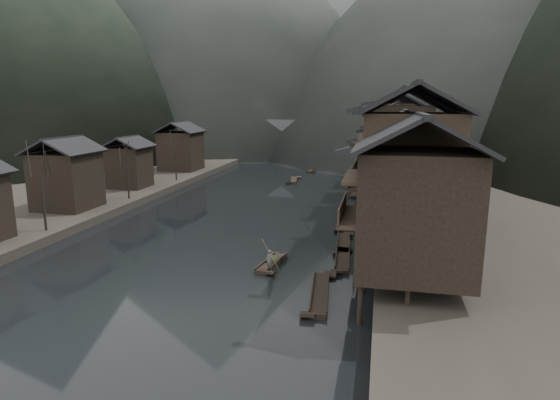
# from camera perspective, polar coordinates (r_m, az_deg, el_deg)

# --- Properties ---
(water) EXTENTS (300.00, 300.00, 0.00)m
(water) POSITION_cam_1_polar(r_m,az_deg,el_deg) (42.14, -9.43, -6.54)
(water) COLOR black
(water) RESTS_ON ground
(right_bank) EXTENTS (40.00, 200.00, 1.80)m
(right_bank) POSITION_cam_1_polar(r_m,az_deg,el_deg) (80.57, 26.39, 1.90)
(right_bank) COLOR #2D2823
(right_bank) RESTS_ON ground
(left_bank) EXTENTS (40.00, 200.00, 1.20)m
(left_bank) POSITION_cam_1_polar(r_m,az_deg,el_deg) (92.75, -20.63, 3.37)
(left_bank) COLOR #2D2823
(left_bank) RESTS_ON ground
(stilt_houses) EXTENTS (9.00, 67.60, 15.20)m
(stilt_houses) POSITION_cam_1_polar(r_m,az_deg,el_deg) (56.92, 14.54, 7.16)
(stilt_houses) COLOR black
(stilt_houses) RESTS_ON ground
(left_houses) EXTENTS (8.10, 53.20, 8.73)m
(left_houses) POSITION_cam_1_polar(r_m,az_deg,el_deg) (67.75, -19.61, 4.85)
(left_houses) COLOR black
(left_houses) RESTS_ON left_bank
(bare_trees) EXTENTS (3.88, 45.12, 7.76)m
(bare_trees) POSITION_cam_1_polar(r_m,az_deg,el_deg) (54.66, -23.86, 4.01)
(bare_trees) COLOR black
(bare_trees) RESTS_ON left_bank
(moored_sampans) EXTENTS (3.23, 74.63, 0.47)m
(moored_sampans) POSITION_cam_1_polar(r_m,az_deg,el_deg) (65.26, 9.29, 0.28)
(moored_sampans) COLOR black
(moored_sampans) RESTS_ON water
(midriver_boats) EXTENTS (7.56, 23.57, 0.45)m
(midriver_boats) POSITION_cam_1_polar(r_m,az_deg,el_deg) (87.88, 4.10, 3.41)
(midriver_boats) COLOR black
(midriver_boats) RESTS_ON water
(stone_bridge) EXTENTS (40.00, 6.00, 9.00)m
(stone_bridge) POSITION_cam_1_polar(r_m,az_deg,el_deg) (110.40, 4.37, 7.72)
(stone_bridge) COLOR #4C4C4F
(stone_bridge) RESTS_ON ground
(hero_sampan) EXTENTS (1.74, 5.19, 0.44)m
(hero_sampan) POSITION_cam_1_polar(r_m,az_deg,el_deg) (38.82, -1.03, -7.69)
(hero_sampan) COLOR black
(hero_sampan) RESTS_ON water
(cargo_heap) EXTENTS (1.13, 1.48, 0.68)m
(cargo_heap) POSITION_cam_1_polar(r_m,az_deg,el_deg) (38.85, -1.00, -6.78)
(cargo_heap) COLOR black
(cargo_heap) RESTS_ON hero_sampan
(boatman) EXTENTS (0.75, 0.70, 1.72)m
(boatman) POSITION_cam_1_polar(r_m,az_deg,el_deg) (36.77, -1.27, -7.02)
(boatman) COLOR #535255
(boatman) RESTS_ON hero_sampan
(bamboo_pole) EXTENTS (1.28, 1.68, 3.44)m
(bamboo_pole) POSITION_cam_1_polar(r_m,az_deg,el_deg) (35.97, -0.98, -3.15)
(bamboo_pole) COLOR #8C7A51
(bamboo_pole) RESTS_ON boatman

